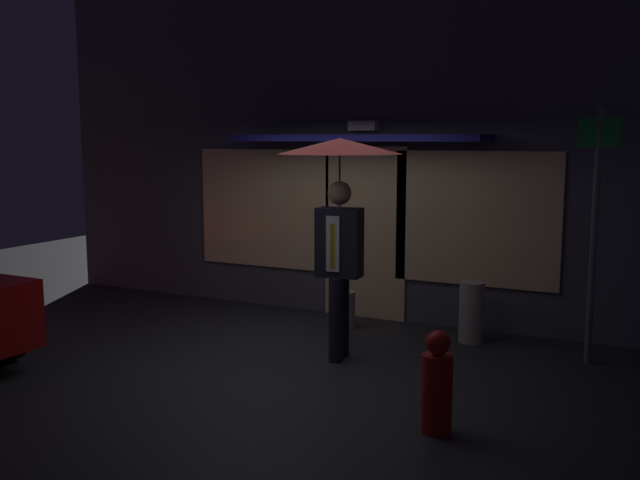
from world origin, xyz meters
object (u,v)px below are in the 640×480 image
at_px(sidewalk_bollard_2, 346,310).
at_px(fire_hydrant, 437,385).
at_px(person_with_umbrella, 340,186).
at_px(street_sign_post, 595,222).
at_px(sidewalk_bollard, 471,312).

distance_m(sidewalk_bollard_2, fire_hydrant, 3.14).
distance_m(person_with_umbrella, sidewalk_bollard_2, 2.00).
bearing_deg(person_with_umbrella, sidewalk_bollard_2, 104.86).
distance_m(street_sign_post, fire_hydrant, 2.74).
bearing_deg(sidewalk_bollard, sidewalk_bollard_2, -176.65).
relative_size(person_with_umbrella, street_sign_post, 0.88).
bearing_deg(sidewalk_bollard_2, fire_hydrant, -52.74).
bearing_deg(sidewalk_bollard, fire_hydrant, -81.54).
height_order(street_sign_post, sidewalk_bollard_2, street_sign_post).
relative_size(street_sign_post, sidewalk_bollard_2, 5.69).
xyz_separation_m(person_with_umbrella, street_sign_post, (2.36, 1.00, -0.35)).
bearing_deg(fire_hydrant, sidewalk_bollard, 98.46).
bearing_deg(street_sign_post, sidewalk_bollard, 170.00).
xyz_separation_m(street_sign_post, sidewalk_bollard, (-1.27, 0.22, -1.12)).
bearing_deg(fire_hydrant, sidewalk_bollard_2, 127.26).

